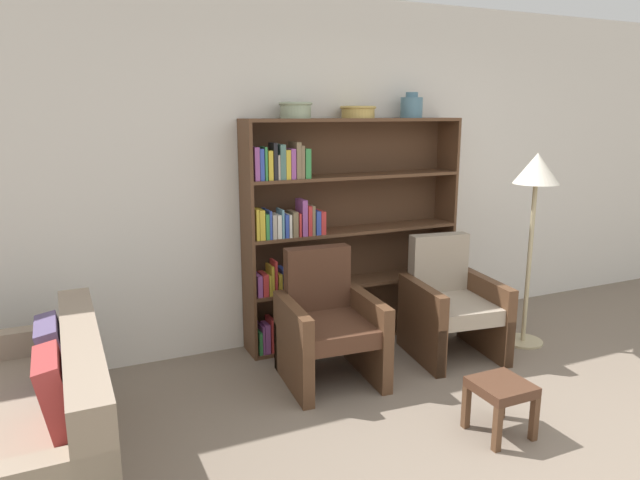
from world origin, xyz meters
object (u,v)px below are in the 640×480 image
(bowl_stoneware, at_px, (358,111))
(armchair_leather, at_px, (328,325))
(bowl_brass, at_px, (296,109))
(footstool, at_px, (501,393))
(armchair_cushioned, at_px, (451,305))
(vase_tall, at_px, (412,107))
(bookshelf, at_px, (334,233))
(couch, at_px, (19,439))
(floor_lamp, at_px, (536,183))

(bowl_stoneware, bearing_deg, armchair_leather, -131.37)
(bowl_brass, relative_size, footstool, 0.77)
(bowl_stoneware, height_order, footstool, bowl_stoneware)
(armchair_cushioned, bearing_deg, armchair_leather, 7.34)
(bowl_stoneware, distance_m, vase_tall, 0.50)
(bowl_stoneware, relative_size, vase_tall, 1.39)
(vase_tall, xyz_separation_m, footstool, (-0.43, -1.71, -1.65))
(bowl_stoneware, bearing_deg, bowl_brass, 180.00)
(bowl_stoneware, relative_size, armchair_leather, 0.31)
(vase_tall, distance_m, armchair_leather, 1.94)
(bookshelf, relative_size, bowl_brass, 7.21)
(couch, relative_size, armchair_leather, 1.79)
(footstool, bearing_deg, armchair_cushioned, 67.55)
(bowl_stoneware, relative_size, couch, 0.17)
(couch, bearing_deg, bowl_stoneware, -66.33)
(bookshelf, height_order, vase_tall, vase_tall)
(couch, relative_size, floor_lamp, 1.05)
(bookshelf, xyz_separation_m, couch, (-2.28, -1.14, -0.63))
(armchair_cushioned, bearing_deg, footstool, 74.90)
(armchair_leather, distance_m, armchair_cushioned, 1.06)
(bowl_brass, relative_size, floor_lamp, 0.16)
(armchair_cushioned, relative_size, floor_lamp, 0.59)
(couch, height_order, floor_lamp, floor_lamp)
(vase_tall, bearing_deg, armchair_leather, -149.20)
(bowl_brass, relative_size, bowl_stoneware, 0.89)
(bowl_brass, distance_m, floor_lamp, 1.95)
(armchair_leather, distance_m, footstool, 1.25)
(floor_lamp, bearing_deg, bowl_stoneware, 149.39)
(bowl_stoneware, height_order, couch, bowl_stoneware)
(armchair_cushioned, bearing_deg, floor_lamp, -179.95)
(couch, bearing_deg, footstool, -103.67)
(armchair_cushioned, bearing_deg, couch, 16.91)
(armchair_cushioned, xyz_separation_m, floor_lamp, (0.69, -0.09, 0.93))
(bookshelf, height_order, footstool, bookshelf)
(bowl_brass, relative_size, couch, 0.16)
(footstool, bearing_deg, vase_tall, 75.76)
(armchair_leather, bearing_deg, vase_tall, -145.03)
(bowl_brass, height_order, armchair_leather, bowl_brass)
(footstool, bearing_deg, floor_lamp, 41.25)
(bookshelf, bearing_deg, floor_lamp, -27.45)
(armchair_leather, xyz_separation_m, floor_lamp, (1.75, -0.09, 0.93))
(vase_tall, height_order, footstool, vase_tall)
(couch, distance_m, armchair_leather, 2.00)
(vase_tall, relative_size, armchair_leather, 0.22)
(armchair_leather, bearing_deg, armchair_cushioned, -175.84)
(bowl_stoneware, distance_m, armchair_cushioned, 1.68)
(vase_tall, bearing_deg, armchair_cushioned, -88.56)
(bowl_brass, distance_m, armchair_cushioned, 1.92)
(vase_tall, distance_m, couch, 3.57)
(bowl_stoneware, bearing_deg, footstool, -87.94)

